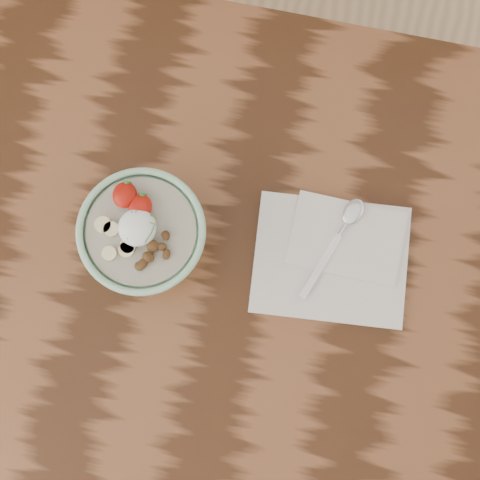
% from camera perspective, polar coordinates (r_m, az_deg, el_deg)
% --- Properties ---
extents(table, '(1.60, 0.90, 0.75)m').
position_cam_1_polar(table, '(1.13, -0.24, -3.65)').
color(table, '#371C0D').
rests_on(table, ground).
extents(breakfast_bowl, '(0.19, 0.19, 0.13)m').
position_cam_1_polar(breakfast_bowl, '(1.00, -8.16, 0.44)').
color(breakfast_bowl, '#99CEA5').
rests_on(breakfast_bowl, table).
extents(napkin, '(0.25, 0.21, 0.01)m').
position_cam_1_polar(napkin, '(1.05, 8.02, -1.29)').
color(napkin, silver).
rests_on(napkin, table).
extents(spoon, '(0.08, 0.18, 0.01)m').
position_cam_1_polar(spoon, '(1.05, 8.96, 1.25)').
color(spoon, silver).
rests_on(spoon, napkin).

